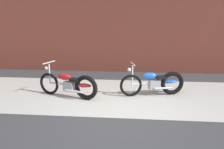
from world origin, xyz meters
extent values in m
plane|color=#38383A|center=(0.00, 0.00, 0.00)|extent=(80.00, 80.00, 0.00)
cube|color=#B2ADA3|center=(0.00, 1.75, 0.00)|extent=(36.00, 3.50, 0.01)
torus|color=black|center=(-2.28, 1.60, 0.34)|extent=(0.67, 0.28, 0.68)
torus|color=black|center=(-1.04, 1.21, 0.36)|extent=(0.74, 0.34, 0.73)
cylinder|color=silver|center=(-1.66, 1.41, 0.38)|extent=(1.20, 0.42, 0.06)
cube|color=#99999E|center=(-1.58, 1.38, 0.34)|extent=(0.37, 0.31, 0.28)
ellipsoid|color=red|center=(-1.73, 1.43, 0.62)|extent=(0.48, 0.31, 0.20)
ellipsoid|color=red|center=(-1.08, 1.23, 0.42)|extent=(0.47, 0.30, 0.10)
cube|color=black|center=(-1.39, 1.32, 0.56)|extent=(0.33, 0.27, 0.08)
cylinder|color=silver|center=(-2.24, 1.59, 0.65)|extent=(0.06, 0.06, 0.62)
cylinder|color=silver|center=(-2.24, 1.59, 1.01)|extent=(0.20, 0.56, 0.03)
sphere|color=white|center=(-2.33, 1.62, 0.83)|extent=(0.11, 0.11, 0.11)
cylinder|color=silver|center=(-1.40, 1.17, 0.26)|extent=(0.54, 0.22, 0.06)
torus|color=black|center=(0.25, 1.64, 0.34)|extent=(0.68, 0.23, 0.68)
torus|color=black|center=(1.51, 1.94, 0.36)|extent=(0.74, 0.29, 0.73)
cylinder|color=silver|center=(0.88, 1.79, 0.38)|extent=(1.21, 0.34, 0.06)
cube|color=#99999E|center=(0.96, 1.81, 0.34)|extent=(0.36, 0.29, 0.28)
ellipsoid|color=blue|center=(0.80, 1.77, 0.62)|extent=(0.47, 0.29, 0.20)
ellipsoid|color=blue|center=(1.46, 1.92, 0.42)|extent=(0.47, 0.28, 0.10)
cube|color=black|center=(1.15, 1.85, 0.56)|extent=(0.32, 0.26, 0.08)
cylinder|color=silver|center=(0.29, 1.65, 0.65)|extent=(0.05, 0.05, 0.62)
cylinder|color=silver|center=(0.29, 1.65, 1.01)|extent=(0.16, 0.57, 0.03)
sphere|color=white|center=(0.19, 1.62, 0.83)|extent=(0.11, 0.11, 0.11)
cylinder|color=silver|center=(1.23, 1.71, 0.26)|extent=(0.55, 0.18, 0.06)
camera|label=1|loc=(0.31, -5.09, 2.30)|focal=37.22mm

